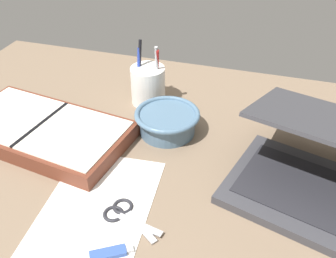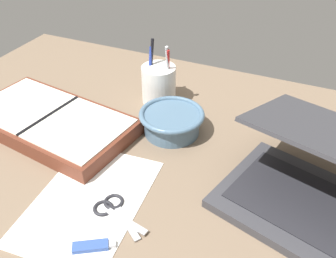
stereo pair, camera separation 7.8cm
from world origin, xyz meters
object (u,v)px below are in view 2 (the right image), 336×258
at_px(bowl, 172,121).
at_px(pen_cup, 159,84).
at_px(planner, 51,122).
at_px(laptop, 331,190).
at_px(scissors, 113,209).

height_order(bowl, pen_cup, pen_cup).
distance_m(pen_cup, planner, 0.29).
bearing_deg(pen_cup, laptop, -26.77).
bearing_deg(pen_cup, scissors, -77.70).
height_order(bowl, planner, bowl).
bearing_deg(bowl, pen_cup, 126.97).
height_order(bowl, scissors, bowl).
distance_m(bowl, pen_cup, 0.15).
xyz_separation_m(laptop, scissors, (-0.36, -0.16, -0.05)).
relative_size(bowl, planner, 0.36).
distance_m(planner, scissors, 0.31).
bearing_deg(planner, scissors, -23.49).
height_order(laptop, scissors, laptop).
xyz_separation_m(bowl, planner, (-0.27, -0.10, -0.01)).
relative_size(laptop, bowl, 2.79).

